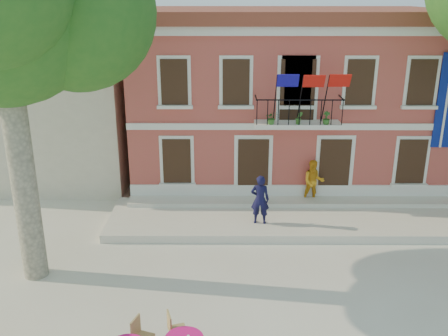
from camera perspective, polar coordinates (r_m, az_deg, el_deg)
ground at (r=14.98m, az=2.84°, el=-13.53°), size 90.00×90.00×0.00m
main_building at (r=23.12m, az=6.95°, el=8.39°), size 13.50×9.59×7.50m
neighbor_west at (r=25.64m, az=-20.06°, el=7.16°), size 9.40×9.40×6.40m
terrace at (r=18.94m, az=8.37°, el=-5.77°), size 14.00×3.40×0.30m
pedestrian_navy at (r=17.78m, az=4.13°, el=-3.61°), size 0.70×0.50×1.81m
pedestrian_orange at (r=19.80m, az=10.18°, el=-1.54°), size 0.86×0.67×1.73m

